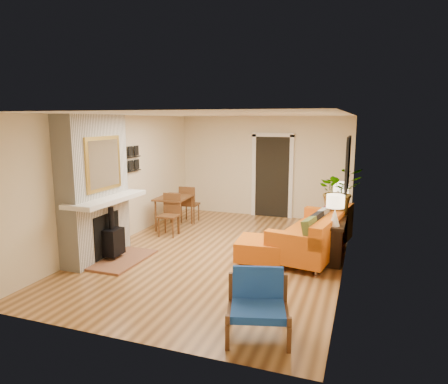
{
  "coord_description": "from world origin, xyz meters",
  "views": [
    {
      "loc": [
        2.52,
        -6.84,
        2.5
      ],
      "look_at": [
        0.0,
        0.2,
        1.15
      ],
      "focal_mm": 32.0,
      "sensor_mm": 36.0,
      "label": 1
    }
  ],
  "objects_px": {
    "console_table": "(337,224)",
    "lamp_far": "(341,192)",
    "ottoman": "(260,249)",
    "dining_table": "(177,203)",
    "sofa": "(317,234)",
    "blue_chair": "(258,300)",
    "houseplant": "(339,191)",
    "lamp_near": "(335,206)"
  },
  "relations": [
    {
      "from": "lamp_near",
      "to": "dining_table",
      "type": "bearing_deg",
      "value": 159.55
    },
    {
      "from": "console_table",
      "to": "lamp_far",
      "type": "distance_m",
      "value": 0.85
    },
    {
      "from": "ottoman",
      "to": "dining_table",
      "type": "bearing_deg",
      "value": 147.35
    },
    {
      "from": "lamp_near",
      "to": "lamp_far",
      "type": "bearing_deg",
      "value": 90.0
    },
    {
      "from": "blue_chair",
      "to": "lamp_far",
      "type": "distance_m",
      "value": 4.09
    },
    {
      "from": "lamp_near",
      "to": "houseplant",
      "type": "bearing_deg",
      "value": 90.6
    },
    {
      "from": "console_table",
      "to": "houseplant",
      "type": "bearing_deg",
      "value": 92.82
    },
    {
      "from": "lamp_far",
      "to": "houseplant",
      "type": "height_order",
      "value": "houseplant"
    },
    {
      "from": "ottoman",
      "to": "dining_table",
      "type": "distance_m",
      "value": 2.88
    },
    {
      "from": "houseplant",
      "to": "console_table",
      "type": "bearing_deg",
      "value": -87.18
    },
    {
      "from": "blue_chair",
      "to": "lamp_far",
      "type": "height_order",
      "value": "lamp_far"
    },
    {
      "from": "dining_table",
      "to": "lamp_far",
      "type": "distance_m",
      "value": 3.68
    },
    {
      "from": "sofa",
      "to": "houseplant",
      "type": "relative_size",
      "value": 2.7
    },
    {
      "from": "sofa",
      "to": "blue_chair",
      "type": "height_order",
      "value": "sofa"
    },
    {
      "from": "blue_chair",
      "to": "lamp_far",
      "type": "bearing_deg",
      "value": 80.6
    },
    {
      "from": "dining_table",
      "to": "houseplant",
      "type": "bearing_deg",
      "value": -6.45
    },
    {
      "from": "lamp_far",
      "to": "houseplant",
      "type": "distance_m",
      "value": 0.5
    },
    {
      "from": "lamp_near",
      "to": "houseplant",
      "type": "xyz_separation_m",
      "value": [
        -0.01,
        0.95,
        0.11
      ]
    },
    {
      "from": "console_table",
      "to": "houseplant",
      "type": "xyz_separation_m",
      "value": [
        -0.01,
        0.2,
        0.6
      ]
    },
    {
      "from": "ottoman",
      "to": "houseplant",
      "type": "distance_m",
      "value": 1.92
    },
    {
      "from": "console_table",
      "to": "lamp_near",
      "type": "height_order",
      "value": "lamp_near"
    },
    {
      "from": "console_table",
      "to": "lamp_near",
      "type": "relative_size",
      "value": 3.43
    },
    {
      "from": "ottoman",
      "to": "console_table",
      "type": "xyz_separation_m",
      "value": [
        1.24,
        0.93,
        0.34
      ]
    },
    {
      "from": "sofa",
      "to": "ottoman",
      "type": "bearing_deg",
      "value": -141.78
    },
    {
      "from": "ottoman",
      "to": "lamp_near",
      "type": "bearing_deg",
      "value": 8.27
    },
    {
      "from": "lamp_far",
      "to": "ottoman",
      "type": "bearing_deg",
      "value": -127.49
    },
    {
      "from": "blue_chair",
      "to": "lamp_far",
      "type": "xyz_separation_m",
      "value": [
        0.66,
        3.99,
        0.66
      ]
    },
    {
      "from": "console_table",
      "to": "ottoman",
      "type": "bearing_deg",
      "value": -143.3
    },
    {
      "from": "sofa",
      "to": "houseplant",
      "type": "bearing_deg",
      "value": 52.02
    },
    {
      "from": "console_table",
      "to": "lamp_far",
      "type": "height_order",
      "value": "lamp_far"
    },
    {
      "from": "lamp_far",
      "to": "console_table",
      "type": "bearing_deg",
      "value": -90.0
    },
    {
      "from": "houseplant",
      "to": "sofa",
      "type": "bearing_deg",
      "value": -127.98
    },
    {
      "from": "lamp_near",
      "to": "lamp_far",
      "type": "height_order",
      "value": "same"
    },
    {
      "from": "sofa",
      "to": "dining_table",
      "type": "bearing_deg",
      "value": 166.05
    },
    {
      "from": "ottoman",
      "to": "console_table",
      "type": "relative_size",
      "value": 0.47
    },
    {
      "from": "sofa",
      "to": "houseplant",
      "type": "xyz_separation_m",
      "value": [
        0.32,
        0.41,
        0.78
      ]
    },
    {
      "from": "ottoman",
      "to": "lamp_far",
      "type": "distance_m",
      "value": 2.2
    },
    {
      "from": "ottoman",
      "to": "dining_table",
      "type": "xyz_separation_m",
      "value": [
        -2.4,
        1.54,
        0.36
      ]
    },
    {
      "from": "console_table",
      "to": "houseplant",
      "type": "relative_size",
      "value": 2.05
    },
    {
      "from": "sofa",
      "to": "console_table",
      "type": "distance_m",
      "value": 0.43
    },
    {
      "from": "ottoman",
      "to": "console_table",
      "type": "distance_m",
      "value": 1.59
    },
    {
      "from": "console_table",
      "to": "houseplant",
      "type": "height_order",
      "value": "houseplant"
    }
  ]
}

